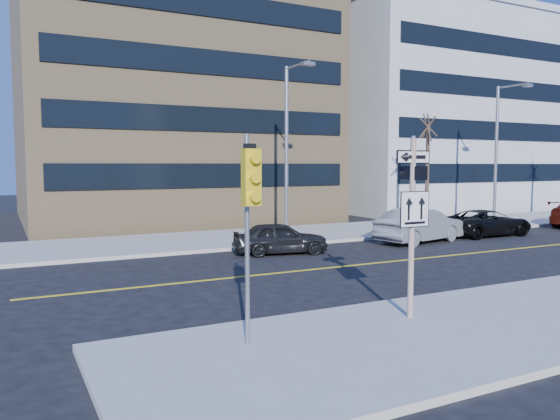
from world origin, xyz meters
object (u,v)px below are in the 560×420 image
streetlight_a (289,140)px  street_tree_west (428,129)px  traffic_signal (250,195)px  parked_car_a (280,238)px  parked_car_c (487,223)px  streetlight_b (500,145)px  sign_pole (412,216)px  parked_car_b (420,225)px

streetlight_a → street_tree_west: size_ratio=1.26×
traffic_signal → parked_car_a: size_ratio=1.05×
traffic_signal → parked_car_c: bearing=30.2°
streetlight_b → traffic_signal: bearing=-148.6°
sign_pole → traffic_signal: sign_pole is taller
parked_car_a → streetlight_b: (16.17, 3.32, 4.11)m
parked_car_b → streetlight_b: size_ratio=0.60×
parked_car_a → street_tree_west: 12.78m
parked_car_c → street_tree_west: 6.12m
traffic_signal → street_tree_west: (17.00, 13.96, 2.50)m
parked_car_a → streetlight_a: size_ratio=0.48×
parked_car_c → streetlight_b: streetlight_b is taller
parked_car_c → parked_car_b: bearing=95.3°
streetlight_b → street_tree_west: streetlight_b is taller
street_tree_west → sign_pole: bearing=-133.3°
sign_pole → streetlight_a: 14.05m
traffic_signal → streetlight_b: (22.00, 13.42, 1.73)m
traffic_signal → streetlight_a: size_ratio=0.50×
sign_pole → street_tree_west: (13.00, 13.81, 3.09)m
streetlight_b → parked_car_a: bearing=-168.4°
streetlight_b → street_tree_west: bearing=173.8°
sign_pole → parked_car_a: size_ratio=1.07×
parked_car_a → parked_car_b: (7.20, -0.10, 0.14)m
sign_pole → traffic_signal: 4.05m
parked_car_a → street_tree_west: bearing=-57.7°
parked_car_b → streetlight_a: (-5.03, 3.41, 3.96)m
sign_pole → parked_car_c: bearing=36.6°
traffic_signal → streetlight_a: 15.72m
street_tree_west → parked_car_c: bearing=-79.3°
sign_pole → parked_car_b: size_ratio=0.85×
sign_pole → streetlight_b: streetlight_b is taller
street_tree_west → parked_car_b: bearing=-135.1°
street_tree_west → parked_car_a: bearing=-160.9°
parked_car_a → streetlight_b: size_ratio=0.48×
parked_car_b → parked_car_c: (4.66, 0.31, -0.13)m
parked_car_b → parked_car_a: bearing=76.9°
parked_car_b → streetlight_a: streetlight_a is taller
parked_car_a → street_tree_west: (11.17, 3.86, 4.88)m
traffic_signal → parked_car_a: (5.83, 10.10, -2.38)m
streetlight_b → parked_car_b: bearing=-159.2°
parked_car_c → streetlight_b: (4.31, 3.11, 4.09)m
parked_car_b → parked_car_c: bearing=-98.6°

